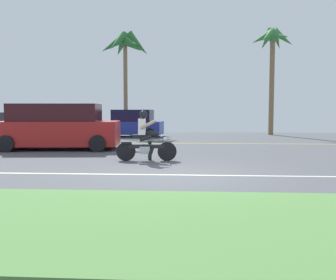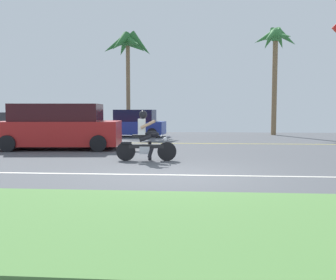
% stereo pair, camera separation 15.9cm
% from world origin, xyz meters
% --- Properties ---
extents(ground, '(56.00, 30.00, 0.04)m').
position_xyz_m(ground, '(0.00, 3.00, -0.02)').
color(ground, '#4C4F54').
extents(grass_median, '(56.00, 3.80, 0.06)m').
position_xyz_m(grass_median, '(0.00, -4.10, 0.03)').
color(grass_median, '#548442').
rests_on(grass_median, ground).
extents(lane_line_near, '(50.40, 0.12, 0.01)m').
position_xyz_m(lane_line_near, '(0.00, -0.07, 0.00)').
color(lane_line_near, silver).
rests_on(lane_line_near, ground).
extents(lane_line_far, '(50.40, 0.12, 0.01)m').
position_xyz_m(lane_line_far, '(0.00, 8.82, 0.00)').
color(lane_line_far, yellow).
rests_on(lane_line_far, ground).
extents(motorcyclist, '(1.89, 0.62, 1.58)m').
position_xyz_m(motorcyclist, '(-1.15, 2.49, 0.67)').
color(motorcyclist, black).
rests_on(motorcyclist, ground).
extents(suv_nearby, '(5.09, 2.60, 1.84)m').
position_xyz_m(suv_nearby, '(-5.15, 5.77, 0.90)').
color(suv_nearby, '#AD1E1E').
rests_on(suv_nearby, ground).
extents(parked_car_0, '(4.52, 2.02, 1.46)m').
position_xyz_m(parked_car_0, '(-8.72, 11.06, 0.69)').
color(parked_car_0, '#8C939E').
rests_on(parked_car_0, ground).
extents(parked_car_1, '(4.09, 2.12, 1.61)m').
position_xyz_m(parked_car_1, '(-3.42, 13.24, 0.75)').
color(parked_car_1, navy).
rests_on(parked_car_1, ground).
extents(palm_tree_0, '(3.48, 3.37, 6.75)m').
position_xyz_m(palm_tree_0, '(-4.10, 15.76, 5.66)').
color(palm_tree_0, brown).
rests_on(palm_tree_0, ground).
extents(palm_tree_1, '(2.90, 2.75, 6.83)m').
position_xyz_m(palm_tree_1, '(5.31, 15.49, 5.63)').
color(palm_tree_1, brown).
rests_on(palm_tree_1, ground).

